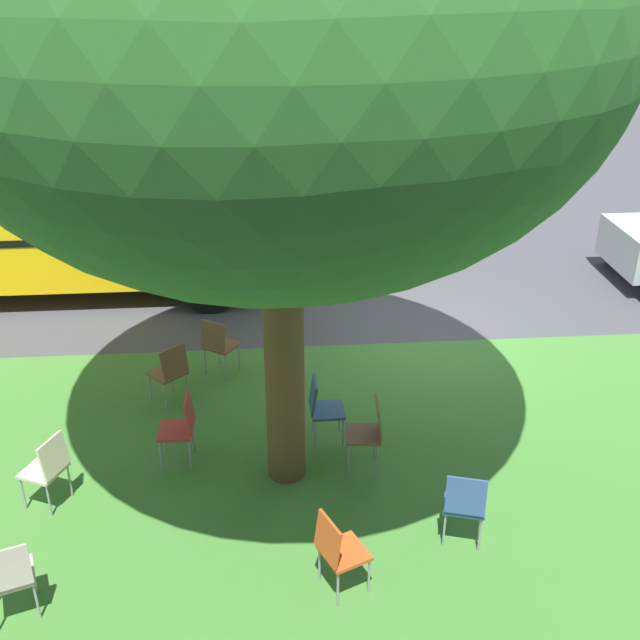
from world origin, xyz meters
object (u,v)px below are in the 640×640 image
(chair_2, at_px, (170,370))
(chair_5, at_px, (465,502))
(chair_6, at_px, (322,405))
(chair_3, at_px, (218,343))
(chair_1, at_px, (369,429))
(chair_0, at_px, (338,548))
(street_tree, at_px, (276,27))
(chair_8, at_px, (48,466))
(chair_4, at_px, (9,575))
(chair_7, at_px, (181,425))

(chair_2, distance_m, chair_5, 4.37)
(chair_5, xyz_separation_m, chair_6, (1.30, -1.91, 0.00))
(chair_3, bearing_deg, chair_5, 125.85)
(chair_1, bearing_deg, chair_2, -32.59)
(chair_0, bearing_deg, street_tree, -77.47)
(chair_0, relative_size, chair_6, 1.00)
(street_tree, xyz_separation_m, chair_8, (2.60, 0.35, -4.41))
(chair_2, height_order, chair_5, same)
(chair_3, distance_m, chair_5, 4.50)
(street_tree, height_order, chair_8, street_tree)
(chair_0, height_order, chair_4, same)
(chair_3, height_order, chair_6, same)
(street_tree, distance_m, chair_0, 4.79)
(chair_2, height_order, chair_6, same)
(chair_2, bearing_deg, chair_1, 147.41)
(chair_0, xyz_separation_m, chair_1, (-0.56, -1.91, 0.00))
(chair_5, bearing_deg, chair_3, -54.15)
(chair_0, distance_m, chair_3, 4.39)
(chair_6, height_order, chair_8, same)
(street_tree, distance_m, chair_4, 5.46)
(chair_3, bearing_deg, chair_0, 107.00)
(chair_7, xyz_separation_m, chair_8, (1.38, 0.67, 0.00))
(chair_4, height_order, chair_7, same)
(chair_1, height_order, chair_6, same)
(chair_1, distance_m, chair_3, 2.94)
(chair_4, bearing_deg, chair_0, -178.19)
(chair_1, bearing_deg, chair_3, -51.07)
(chair_4, height_order, chair_8, same)
(chair_6, xyz_separation_m, chair_8, (3.07, 0.96, 0.00))
(chair_1, height_order, chair_3, same)
(chair_7, bearing_deg, chair_2, -78.94)
(chair_7, bearing_deg, chair_6, -170.14)
(street_tree, height_order, chair_5, street_tree)
(chair_2, relative_size, chair_6, 1.00)
(chair_3, xyz_separation_m, chair_4, (1.69, 4.29, 0.00))
(chair_1, bearing_deg, chair_7, -6.55)
(chair_8, bearing_deg, street_tree, -172.43)
(chair_3, bearing_deg, chair_8, 57.41)
(chair_5, bearing_deg, chair_8, -12.27)
(chair_3, bearing_deg, chair_1, 128.93)
(chair_1, height_order, chair_2, same)
(chair_0, bearing_deg, chair_4, 1.81)
(chair_4, distance_m, chair_8, 1.59)
(chair_0, height_order, chair_8, same)
(chair_5, bearing_deg, chair_7, -28.45)
(chair_5, relative_size, chair_6, 1.00)
(chair_8, bearing_deg, chair_4, 91.27)
(chair_2, xyz_separation_m, chair_7, (-0.26, 1.31, 0.00))
(chair_8, bearing_deg, chair_7, -154.14)
(chair_3, relative_size, chair_7, 1.00)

